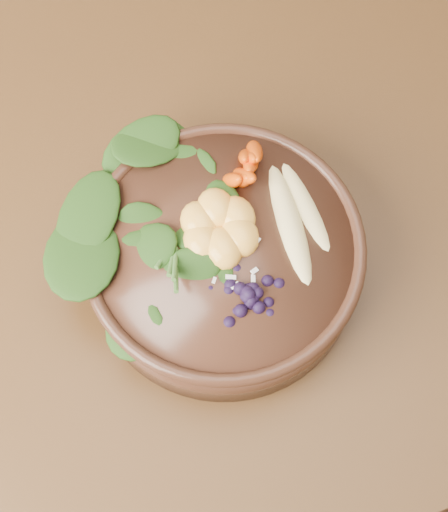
{
  "coord_description": "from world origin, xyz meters",
  "views": [
    {
      "loc": [
        -0.39,
        -0.41,
        1.5
      ],
      "look_at": [
        -0.29,
        -0.14,
        0.8
      ],
      "focal_mm": 50.0,
      "sensor_mm": 36.0,
      "label": 1
    }
  ],
  "objects_px": {
    "stoneware_bowl": "(224,260)",
    "blueberry_pile": "(250,289)",
    "mandarin_cluster": "(219,223)",
    "banana_halves": "(299,209)",
    "dining_table": "(391,141)",
    "carrot_cluster": "(244,147)",
    "kale_heap": "(161,201)"
  },
  "relations": [
    {
      "from": "banana_halves",
      "to": "mandarin_cluster",
      "type": "xyz_separation_m",
      "value": [
        -0.08,
        0.01,
        0.0
      ]
    },
    {
      "from": "stoneware_bowl",
      "to": "blueberry_pile",
      "type": "xyz_separation_m",
      "value": [
        0.0,
        -0.06,
        0.06
      ]
    },
    {
      "from": "banana_halves",
      "to": "mandarin_cluster",
      "type": "relative_size",
      "value": 1.79
    },
    {
      "from": "carrot_cluster",
      "to": "banana_halves",
      "type": "distance_m",
      "value": 0.09
    },
    {
      "from": "dining_table",
      "to": "mandarin_cluster",
      "type": "height_order",
      "value": "mandarin_cluster"
    },
    {
      "from": "carrot_cluster",
      "to": "blueberry_pile",
      "type": "distance_m",
      "value": 0.15
    },
    {
      "from": "dining_table",
      "to": "mandarin_cluster",
      "type": "bearing_deg",
      "value": -157.45
    },
    {
      "from": "dining_table",
      "to": "stoneware_bowl",
      "type": "bearing_deg",
      "value": -154.59
    },
    {
      "from": "carrot_cluster",
      "to": "blueberry_pile",
      "type": "height_order",
      "value": "carrot_cluster"
    },
    {
      "from": "dining_table",
      "to": "carrot_cluster",
      "type": "height_order",
      "value": "carrot_cluster"
    },
    {
      "from": "kale_heap",
      "to": "blueberry_pile",
      "type": "relative_size",
      "value": 1.42
    },
    {
      "from": "carrot_cluster",
      "to": "blueberry_pile",
      "type": "bearing_deg",
      "value": -109.55
    },
    {
      "from": "kale_heap",
      "to": "carrot_cluster",
      "type": "bearing_deg",
      "value": 12.19
    },
    {
      "from": "banana_halves",
      "to": "kale_heap",
      "type": "bearing_deg",
      "value": 156.45
    },
    {
      "from": "banana_halves",
      "to": "mandarin_cluster",
      "type": "distance_m",
      "value": 0.08
    },
    {
      "from": "dining_table",
      "to": "mandarin_cluster",
      "type": "relative_size",
      "value": 17.28
    },
    {
      "from": "kale_heap",
      "to": "banana_halves",
      "type": "relative_size",
      "value": 1.16
    },
    {
      "from": "stoneware_bowl",
      "to": "carrot_cluster",
      "type": "distance_m",
      "value": 0.12
    },
    {
      "from": "dining_table",
      "to": "banana_halves",
      "type": "height_order",
      "value": "banana_halves"
    },
    {
      "from": "mandarin_cluster",
      "to": "banana_halves",
      "type": "bearing_deg",
      "value": -8.07
    },
    {
      "from": "carrot_cluster",
      "to": "dining_table",
      "type": "bearing_deg",
      "value": 12.03
    },
    {
      "from": "dining_table",
      "to": "kale_heap",
      "type": "xyz_separation_m",
      "value": [
        -0.34,
        -0.08,
        0.19
      ]
    },
    {
      "from": "kale_heap",
      "to": "blueberry_pile",
      "type": "distance_m",
      "value": 0.13
    },
    {
      "from": "mandarin_cluster",
      "to": "blueberry_pile",
      "type": "height_order",
      "value": "blueberry_pile"
    },
    {
      "from": "banana_halves",
      "to": "blueberry_pile",
      "type": "distance_m",
      "value": 0.1
    },
    {
      "from": "blueberry_pile",
      "to": "mandarin_cluster",
      "type": "bearing_deg",
      "value": 92.41
    },
    {
      "from": "mandarin_cluster",
      "to": "carrot_cluster",
      "type": "bearing_deg",
      "value": 51.87
    },
    {
      "from": "carrot_cluster",
      "to": "mandarin_cluster",
      "type": "relative_size",
      "value": 0.87
    },
    {
      "from": "mandarin_cluster",
      "to": "blueberry_pile",
      "type": "xyz_separation_m",
      "value": [
        0.0,
        -0.08,
        0.0
      ]
    },
    {
      "from": "banana_halves",
      "to": "dining_table",
      "type": "bearing_deg",
      "value": 30.72
    },
    {
      "from": "stoneware_bowl",
      "to": "dining_table",
      "type": "bearing_deg",
      "value": 25.41
    },
    {
      "from": "mandarin_cluster",
      "to": "kale_heap",
      "type": "bearing_deg",
      "value": 139.89
    }
  ]
}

